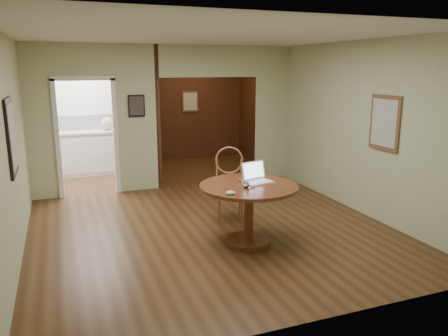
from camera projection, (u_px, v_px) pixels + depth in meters
name	position (u px, v px, depth m)	size (l,w,h in m)	color
floor	(213.00, 230.00, 6.27)	(5.00, 5.00, 0.00)	#402512
room_shell	(139.00, 119.00, 8.64)	(5.20, 7.50, 5.00)	white
dining_table	(249.00, 200.00, 5.70)	(1.28, 1.28, 0.80)	brown
chair	(230.00, 180.00, 6.65)	(0.59, 0.59, 1.11)	olive
open_laptop	(256.00, 177.00, 5.80)	(0.41, 0.39, 0.26)	white
closed_laptop	(252.00, 180.00, 5.83)	(0.31, 0.20, 0.02)	silver
mouse	(230.00, 193.00, 5.20)	(0.12, 0.07, 0.05)	white
wine_glass	(246.00, 185.00, 5.48)	(0.09, 0.09, 0.09)	white
pen	(252.00, 188.00, 5.46)	(0.01, 0.01, 0.14)	#0C135A
kitchen_cabinet	(91.00, 152.00, 9.52)	(2.06, 0.60, 0.94)	white
grocery_bag	(107.00, 124.00, 9.51)	(0.29, 0.25, 0.29)	tan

